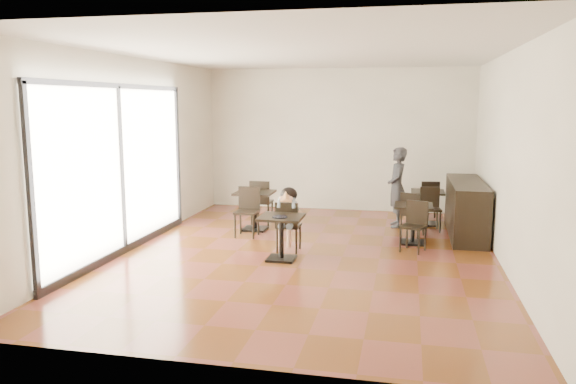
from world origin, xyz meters
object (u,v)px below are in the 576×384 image
(cafe_table_back, at_px, (427,208))
(chair_back_b, at_px, (431,210))
(chair_back_a, at_px, (429,200))
(cafe_table_left, at_px, (255,211))
(child_table, at_px, (281,238))
(chair_left_b, at_px, (247,212))
(adult_patron, at_px, (397,187))
(child_chair, at_px, (289,226))
(cafe_table_mid, at_px, (413,224))
(chair_mid_a, at_px, (413,214))
(child, at_px, (289,220))
(chair_left_a, at_px, (262,202))
(chair_mid_b, at_px, (413,227))

(cafe_table_back, distance_m, chair_back_b, 0.56)
(cafe_table_back, bearing_deg, chair_back_a, 85.04)
(cafe_table_left, distance_m, chair_back_a, 3.74)
(child_table, height_order, chair_left_b, chair_left_b)
(adult_patron, relative_size, cafe_table_left, 2.10)
(child_chair, height_order, cafe_table_left, child_chair)
(cafe_table_mid, height_order, chair_mid_a, chair_mid_a)
(cafe_table_mid, xyz_separation_m, chair_left_b, (-2.98, -0.11, 0.11))
(cafe_table_left, bearing_deg, adult_patron, 18.38)
(child_table, bearing_deg, chair_back_b, 47.49)
(chair_back_b, bearing_deg, child_chair, -146.35)
(cafe_table_left, distance_m, chair_left_b, 0.56)
(cafe_table_left, distance_m, chair_back_b, 3.38)
(child_chair, height_order, child, child)
(child, xyz_separation_m, chair_back_a, (2.35, 3.12, -0.12))
(cafe_table_back, bearing_deg, chair_left_b, -152.03)
(chair_left_b, bearing_deg, child_chair, -40.69)
(chair_mid_a, relative_size, chair_back_a, 1.00)
(child, relative_size, cafe_table_mid, 1.54)
(cafe_table_left, relative_size, chair_mid_a, 0.91)
(cafe_table_left, height_order, chair_back_b, chair_back_b)
(chair_left_a, bearing_deg, adult_patron, -172.74)
(chair_left_a, bearing_deg, chair_left_b, 90.07)
(cafe_table_left, bearing_deg, chair_left_a, 90.00)
(child_table, height_order, chair_mid_a, chair_mid_a)
(cafe_table_left, xyz_separation_m, chair_mid_a, (2.98, 0.11, 0.04))
(child_chair, bearing_deg, chair_mid_b, -168.93)
(chair_mid_a, bearing_deg, adult_patron, -48.06)
(adult_patron, height_order, cafe_table_left, adult_patron)
(adult_patron, height_order, chair_mid_b, adult_patron)
(cafe_table_mid, relative_size, chair_left_a, 0.76)
(adult_patron, bearing_deg, cafe_table_back, 109.53)
(chair_left_a, distance_m, chair_back_b, 3.32)
(child_chair, xyz_separation_m, chair_left_b, (-0.96, 0.83, 0.03))
(child_chair, distance_m, cafe_table_left, 1.68)
(cafe_table_left, xyz_separation_m, chair_back_b, (3.32, 0.64, 0.04))
(chair_back_a, distance_m, chair_back_b, 1.10)
(child_chair, xyz_separation_m, chair_left_a, (-0.96, 1.93, 0.03))
(chair_mid_a, bearing_deg, cafe_table_left, 22.00)
(chair_mid_a, bearing_deg, chair_left_b, 32.36)
(cafe_table_mid, height_order, chair_left_b, chair_left_b)
(chair_back_a, relative_size, chair_back_b, 1.00)
(child_table, relative_size, child_chair, 0.83)
(child, distance_m, cafe_table_left, 1.69)
(child_table, height_order, child, child)
(chair_left_b, height_order, chair_back_a, chair_left_b)
(adult_patron, relative_size, chair_back_b, 1.90)
(chair_mid_b, xyz_separation_m, chair_left_b, (-2.98, 0.44, 0.04))
(chair_mid_b, height_order, chair_back_b, same)
(cafe_table_left, bearing_deg, chair_back_a, 27.63)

